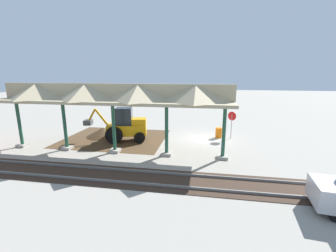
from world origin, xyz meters
name	(u,v)px	position (x,y,z in m)	size (l,w,h in m)	color
ground_plane	(204,139)	(0.00, 0.00, 0.00)	(120.00, 120.00, 0.00)	gray
dirt_work_zone	(115,138)	(7.72, 1.12, 0.00)	(8.63, 7.00, 0.01)	#4C3823
platform_canopy	(112,94)	(6.36, 4.41, 4.17)	(16.42, 3.20, 4.90)	#9E998E
rail_tracks	(202,183)	(0.00, 8.18, 0.03)	(60.00, 2.58, 0.15)	slate
stop_sign	(232,119)	(-2.28, -0.58, 1.71)	(0.65, 0.45, 2.37)	gray
backhoe	(125,126)	(6.54, 1.64, 1.27)	(5.16, 2.30, 2.82)	orange
dirt_mound	(104,136)	(9.03, 0.62, 0.00)	(6.09, 6.09, 1.61)	#4C3823
traffic_barrel	(219,133)	(-1.24, -0.64, 0.45)	(0.56, 0.56, 0.90)	orange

